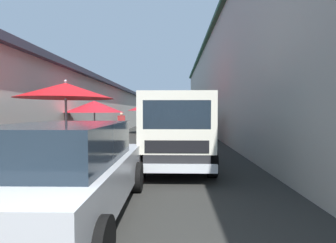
% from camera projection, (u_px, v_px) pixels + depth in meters
% --- Properties ---
extents(ground, '(90.00, 90.00, 0.00)m').
position_uv_depth(ground, '(160.00, 138.00, 15.23)').
color(ground, '#282826').
extents(building_left_whitewash, '(49.80, 7.50, 3.54)m').
position_uv_depth(building_left_whitewash, '(63.00, 109.00, 17.62)').
color(building_left_whitewash, beige).
rests_on(building_left_whitewash, ground).
extents(building_right_concrete, '(49.80, 7.50, 7.23)m').
position_uv_depth(building_right_concrete, '(264.00, 81.00, 17.12)').
color(building_right_concrete, '#A39E93').
rests_on(building_right_concrete, ground).
extents(fruit_stall_near_right, '(2.84, 2.84, 2.40)m').
position_uv_depth(fruit_stall_near_right, '(181.00, 105.00, 13.38)').
color(fruit_stall_near_right, '#9E9EA3').
rests_on(fruit_stall_near_right, ground).
extents(fruit_stall_far_left, '(2.25, 2.25, 2.20)m').
position_uv_depth(fruit_stall_far_left, '(144.00, 111.00, 18.15)').
color(fruit_stall_far_left, '#9E9EA3').
rests_on(fruit_stall_far_left, ground).
extents(fruit_stall_near_left, '(2.29, 2.29, 2.12)m').
position_uv_depth(fruit_stall_near_left, '(95.00, 113.00, 10.03)').
color(fruit_stall_near_left, '#9E9EA3').
rests_on(fruit_stall_near_left, ground).
extents(fruit_stall_mid_lane, '(2.45, 2.45, 2.22)m').
position_uv_depth(fruit_stall_mid_lane, '(195.00, 110.00, 17.02)').
color(fruit_stall_mid_lane, '#9E9EA3').
rests_on(fruit_stall_mid_lane, ground).
extents(fruit_stall_far_right, '(2.25, 2.25, 2.38)m').
position_uv_depth(fruit_stall_far_right, '(64.00, 101.00, 6.06)').
color(fruit_stall_far_right, '#9E9EA3').
rests_on(fruit_stall_far_right, ground).
extents(hatchback_car, '(3.93, 1.96, 1.45)m').
position_uv_depth(hatchback_car, '(67.00, 171.00, 3.80)').
color(hatchback_car, '#ADAFB5').
rests_on(hatchback_car, ground).
extents(delivery_truck, '(4.93, 1.98, 2.08)m').
position_uv_depth(delivery_truck, '(176.00, 133.00, 6.95)').
color(delivery_truck, black).
rests_on(delivery_truck, ground).
extents(vendor_by_crates, '(0.49, 0.44, 1.54)m').
position_uv_depth(vendor_by_crates, '(121.00, 122.00, 17.49)').
color(vendor_by_crates, '#232328').
rests_on(vendor_by_crates, ground).
extents(parked_scooter, '(1.68, 0.52, 1.14)m').
position_uv_depth(parked_scooter, '(204.00, 132.00, 14.07)').
color(parked_scooter, black).
rests_on(parked_scooter, ground).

